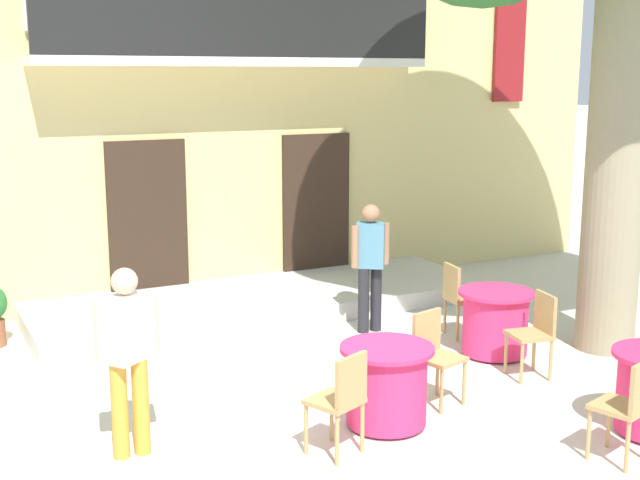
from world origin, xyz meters
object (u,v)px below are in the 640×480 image
cafe_table_front (495,322)px  cafe_chair_front_0 (459,295)px  cafe_chair_near_tree_1 (629,403)px  cafe_chair_front_1 (536,329)px  cafe_chair_middle_0 (341,397)px  pedestrian_near_entrance (128,351)px  cafe_table_middle (386,385)px  pedestrian_mid_plaza (370,261)px  cafe_chair_middle_1 (434,351)px

cafe_table_front → cafe_chair_front_0: 0.77m
cafe_chair_near_tree_1 → cafe_chair_front_1: same height
cafe_chair_middle_0 → pedestrian_near_entrance: size_ratio=0.56×
cafe_chair_near_tree_1 → cafe_chair_front_0: (0.81, 3.41, 0.00)m
cafe_chair_front_0 → pedestrian_near_entrance: (-4.42, -1.39, 0.39)m
cafe_chair_middle_0 → pedestrian_near_entrance: 1.82m
cafe_chair_front_0 → pedestrian_near_entrance: pedestrian_near_entrance is taller
cafe_chair_near_tree_1 → cafe_table_front: bearing=73.8°
cafe_table_middle → pedestrian_mid_plaza: 2.91m
cafe_table_middle → cafe_chair_front_1: cafe_chair_front_1 is taller
cafe_chair_middle_0 → cafe_chair_front_1: same height
cafe_chair_near_tree_1 → cafe_chair_middle_0: bearing=149.5°
cafe_table_front → pedestrian_near_entrance: bearing=-171.8°
cafe_chair_near_tree_1 → cafe_chair_middle_0: size_ratio=1.00×
cafe_chair_front_1 → cafe_chair_near_tree_1: bearing=-110.1°
cafe_table_middle → cafe_chair_middle_1: (0.71, 0.26, 0.14)m
pedestrian_mid_plaza → cafe_table_front: bearing=-60.5°
pedestrian_near_entrance → cafe_chair_middle_0: bearing=-27.6°
cafe_chair_near_tree_1 → cafe_table_middle: 2.08m
cafe_chair_middle_0 → cafe_chair_near_tree_1: bearing=-30.5°
cafe_chair_middle_1 → pedestrian_near_entrance: pedestrian_near_entrance is taller
cafe_chair_front_1 → pedestrian_near_entrance: (-4.31, 0.12, 0.39)m
cafe_chair_middle_1 → cafe_table_front: bearing=30.4°
cafe_chair_middle_1 → cafe_chair_near_tree_1: bearing=-69.9°
cafe_table_front → cafe_chair_front_0: (0.04, 0.75, 0.14)m
cafe_chair_front_0 → pedestrian_near_entrance: bearing=-162.6°
cafe_chair_middle_1 → pedestrian_mid_plaza: (0.62, 2.28, 0.38)m
cafe_table_front → pedestrian_near_entrance: 4.46m
cafe_chair_middle_1 → cafe_table_middle: bearing=-159.8°
cafe_chair_front_0 → pedestrian_mid_plaza: (-0.86, 0.68, 0.38)m
cafe_chair_near_tree_1 → cafe_chair_middle_1: same height
cafe_chair_front_1 → pedestrian_near_entrance: pedestrian_near_entrance is taller
cafe_chair_middle_1 → pedestrian_mid_plaza: pedestrian_mid_plaza is taller
cafe_table_front → cafe_chair_front_0: cafe_chair_front_0 is taller
cafe_chair_near_tree_1 → pedestrian_mid_plaza: 4.11m
pedestrian_near_entrance → cafe_chair_front_1: bearing=-1.5°
cafe_chair_middle_1 → cafe_table_front: 1.67m
cafe_chair_near_tree_1 → cafe_table_front: (0.77, 2.66, -0.14)m
pedestrian_mid_plaza → pedestrian_near_entrance: bearing=-149.8°
cafe_chair_middle_1 → cafe_chair_middle_0: bearing=-155.8°
cafe_table_middle → cafe_chair_front_0: cafe_chair_front_0 is taller
cafe_chair_middle_0 → cafe_chair_middle_1: same height
cafe_chair_front_0 → cafe_chair_near_tree_1: bearing=-103.4°
cafe_chair_front_0 → cafe_chair_middle_1: bearing=-132.8°
cafe_chair_near_tree_1 → pedestrian_near_entrance: bearing=150.7°
cafe_chair_middle_0 → cafe_table_front: 3.17m
cafe_table_middle → cafe_chair_front_0: 2.87m
cafe_table_front → cafe_table_middle: bearing=-152.8°
cafe_chair_middle_0 → pedestrian_mid_plaza: pedestrian_mid_plaza is taller
cafe_chair_middle_1 → pedestrian_near_entrance: bearing=176.0°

